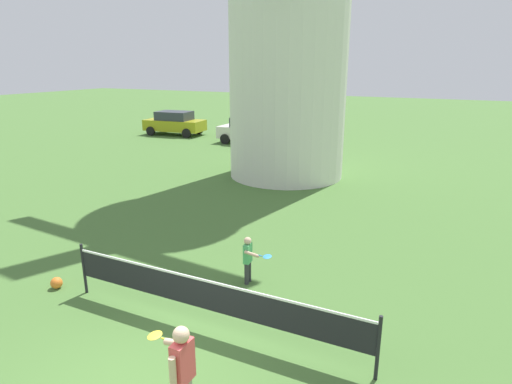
% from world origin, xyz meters
% --- Properties ---
extents(tennis_net, '(6.04, 0.06, 1.10)m').
position_xyz_m(tennis_net, '(0.06, 1.61, 0.69)').
color(tennis_net, black).
rests_on(tennis_net, ground_plane).
extents(player_near, '(0.79, 0.57, 1.46)m').
position_xyz_m(player_near, '(0.89, -0.32, 0.83)').
color(player_near, '#9E937F').
rests_on(player_near, ground_plane).
extents(player_far, '(0.69, 0.41, 1.07)m').
position_xyz_m(player_far, '(-0.04, 3.47, 0.61)').
color(player_far, '#333338').
rests_on(player_far, ground_plane).
extents(stray_ball, '(0.25, 0.25, 0.25)m').
position_xyz_m(stray_ball, '(-3.65, 1.47, 0.12)').
color(stray_ball, orange).
rests_on(stray_ball, ground_plane).
extents(parked_car_mustard, '(4.11, 2.19, 1.56)m').
position_xyz_m(parked_car_mustard, '(-13.70, 19.58, 0.81)').
color(parked_car_mustard, '#999919').
rests_on(parked_car_mustard, ground_plane).
extents(parked_car_cream, '(3.87, 1.89, 1.56)m').
position_xyz_m(parked_car_cream, '(-7.63, 18.87, 0.81)').
color(parked_car_cream, silver).
rests_on(parked_car_cream, ground_plane).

